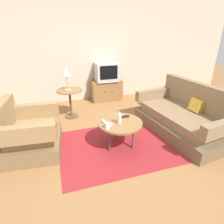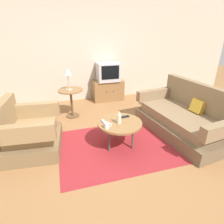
{
  "view_description": "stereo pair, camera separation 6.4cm",
  "coord_description": "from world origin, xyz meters",
  "px_view_note": "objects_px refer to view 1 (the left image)",
  "views": [
    {
      "loc": [
        -0.84,
        -2.63,
        1.9
      ],
      "look_at": [
        0.06,
        0.19,
        0.55
      ],
      "focal_mm": 29.8,
      "sensor_mm": 36.0,
      "label": 1
    },
    {
      "loc": [
        -0.78,
        -2.65,
        1.9
      ],
      "look_at": [
        0.06,
        0.19,
        0.55
      ],
      "focal_mm": 29.8,
      "sensor_mm": 36.0,
      "label": 2
    }
  ],
  "objects_px": {
    "television": "(106,72)",
    "table_lamp": "(66,73)",
    "side_table": "(70,98)",
    "armchair": "(29,135)",
    "coffee_table": "(120,124)",
    "vase": "(119,117)",
    "tv_remote_dark": "(125,117)",
    "couch": "(184,118)",
    "mug": "(108,126)",
    "tv_stand": "(106,90)",
    "tv_remote_silver": "(104,122)"
  },
  "relations": [
    {
      "from": "coffee_table",
      "to": "vase",
      "type": "height_order",
      "value": "vase"
    },
    {
      "from": "television",
      "to": "vase",
      "type": "relative_size",
      "value": 2.64
    },
    {
      "from": "tv_stand",
      "to": "couch",
      "type": "bearing_deg",
      "value": -66.68
    },
    {
      "from": "vase",
      "to": "television",
      "type": "bearing_deg",
      "value": 78.96
    },
    {
      "from": "television",
      "to": "tv_remote_silver",
      "type": "height_order",
      "value": "television"
    },
    {
      "from": "tv_stand",
      "to": "mug",
      "type": "distance_m",
      "value": 2.52
    },
    {
      "from": "tv_stand",
      "to": "television",
      "type": "bearing_deg",
      "value": -90.0
    },
    {
      "from": "side_table",
      "to": "vase",
      "type": "distance_m",
      "value": 1.62
    },
    {
      "from": "vase",
      "to": "tv_remote_dark",
      "type": "relative_size",
      "value": 1.38
    },
    {
      "from": "side_table",
      "to": "vase",
      "type": "height_order",
      "value": "vase"
    },
    {
      "from": "television",
      "to": "armchair",
      "type": "bearing_deg",
      "value": -134.36
    },
    {
      "from": "armchair",
      "to": "side_table",
      "type": "relative_size",
      "value": 1.61
    },
    {
      "from": "coffee_table",
      "to": "tv_remote_dark",
      "type": "xyz_separation_m",
      "value": [
        0.14,
        0.15,
        0.05
      ]
    },
    {
      "from": "armchair",
      "to": "vase",
      "type": "height_order",
      "value": "armchair"
    },
    {
      "from": "table_lamp",
      "to": "coffee_table",
      "type": "bearing_deg",
      "value": -64.06
    },
    {
      "from": "table_lamp",
      "to": "mug",
      "type": "bearing_deg",
      "value": -74.37
    },
    {
      "from": "television",
      "to": "table_lamp",
      "type": "distance_m",
      "value": 1.4
    },
    {
      "from": "armchair",
      "to": "mug",
      "type": "height_order",
      "value": "armchair"
    },
    {
      "from": "couch",
      "to": "vase",
      "type": "xyz_separation_m",
      "value": [
        -1.38,
        -0.14,
        0.28
      ]
    },
    {
      "from": "vase",
      "to": "coffee_table",
      "type": "bearing_deg",
      "value": 53.63
    },
    {
      "from": "table_lamp",
      "to": "mug",
      "type": "xyz_separation_m",
      "value": [
        0.44,
        -1.57,
        -0.51
      ]
    },
    {
      "from": "couch",
      "to": "table_lamp",
      "type": "distance_m",
      "value": 2.55
    },
    {
      "from": "table_lamp",
      "to": "tv_remote_dark",
      "type": "bearing_deg",
      "value": -56.81
    },
    {
      "from": "side_table",
      "to": "armchair",
      "type": "bearing_deg",
      "value": -125.34
    },
    {
      "from": "table_lamp",
      "to": "tv_stand",
      "type": "bearing_deg",
      "value": 37.14
    },
    {
      "from": "armchair",
      "to": "couch",
      "type": "distance_m",
      "value": 2.83
    },
    {
      "from": "armchair",
      "to": "table_lamp",
      "type": "height_order",
      "value": "table_lamp"
    },
    {
      "from": "side_table",
      "to": "table_lamp",
      "type": "xyz_separation_m",
      "value": [
        -0.03,
        -0.02,
        0.55
      ]
    },
    {
      "from": "tv_stand",
      "to": "coffee_table",
      "type": "bearing_deg",
      "value": -100.47
    },
    {
      "from": "television",
      "to": "table_lamp",
      "type": "relative_size",
      "value": 1.21
    },
    {
      "from": "mug",
      "to": "tv_remote_dark",
      "type": "xyz_separation_m",
      "value": [
        0.4,
        0.29,
        -0.04
      ]
    },
    {
      "from": "tv_remote_dark",
      "to": "coffee_table",
      "type": "bearing_deg",
      "value": -139.54
    },
    {
      "from": "table_lamp",
      "to": "tv_remote_silver",
      "type": "relative_size",
      "value": 2.84
    },
    {
      "from": "coffee_table",
      "to": "tv_stand",
      "type": "height_order",
      "value": "tv_stand"
    },
    {
      "from": "couch",
      "to": "side_table",
      "type": "distance_m",
      "value": 2.44
    },
    {
      "from": "coffee_table",
      "to": "mug",
      "type": "height_order",
      "value": "mug"
    },
    {
      "from": "vase",
      "to": "mug",
      "type": "xyz_separation_m",
      "value": [
        -0.23,
        -0.1,
        -0.06
      ]
    },
    {
      "from": "couch",
      "to": "table_lamp",
      "type": "xyz_separation_m",
      "value": [
        -2.05,
        1.33,
        0.73
      ]
    },
    {
      "from": "tv_remote_dark",
      "to": "side_table",
      "type": "bearing_deg",
      "value": 116.0
    },
    {
      "from": "couch",
      "to": "television",
      "type": "relative_size",
      "value": 3.33
    },
    {
      "from": "armchair",
      "to": "vase",
      "type": "distance_m",
      "value": 1.51
    },
    {
      "from": "tv_remote_dark",
      "to": "tv_remote_silver",
      "type": "relative_size",
      "value": 0.95
    },
    {
      "from": "armchair",
      "to": "tv_remote_dark",
      "type": "xyz_separation_m",
      "value": [
        1.61,
        -0.17,
        0.17
      ]
    },
    {
      "from": "couch",
      "to": "television",
      "type": "bearing_deg",
      "value": 16.1
    },
    {
      "from": "armchair",
      "to": "tv_remote_silver",
      "type": "bearing_deg",
      "value": 82.92
    },
    {
      "from": "television",
      "to": "tv_remote_dark",
      "type": "height_order",
      "value": "television"
    },
    {
      "from": "table_lamp",
      "to": "vase",
      "type": "xyz_separation_m",
      "value": [
        0.67,
        -1.47,
        -0.45
      ]
    },
    {
      "from": "side_table",
      "to": "mug",
      "type": "distance_m",
      "value": 1.64
    },
    {
      "from": "coffee_table",
      "to": "television",
      "type": "relative_size",
      "value": 1.26
    },
    {
      "from": "mug",
      "to": "tv_remote_silver",
      "type": "xyz_separation_m",
      "value": [
        0.0,
        0.2,
        -0.04
      ]
    }
  ]
}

